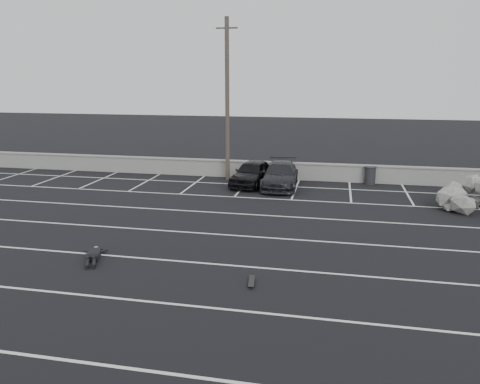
% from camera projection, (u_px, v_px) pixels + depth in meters
% --- Properties ---
extents(ground, '(120.00, 120.00, 0.00)m').
position_uv_depth(ground, '(150.00, 259.00, 16.19)').
color(ground, black).
rests_on(ground, ground).
extents(seawall, '(50.00, 0.45, 1.06)m').
position_uv_depth(seawall, '(236.00, 168.00, 29.37)').
color(seawall, gray).
rests_on(seawall, ground).
extents(stall_lines, '(36.00, 20.05, 0.01)m').
position_uv_depth(stall_lines, '(187.00, 221.00, 20.39)').
color(stall_lines, silver).
rests_on(stall_lines, ground).
extents(car_left, '(2.32, 4.43, 1.44)m').
position_uv_depth(car_left, '(252.00, 173.00, 27.15)').
color(car_left, black).
rests_on(car_left, ground).
extents(car_right, '(2.16, 4.85, 1.38)m').
position_uv_depth(car_right, '(280.00, 175.00, 26.68)').
color(car_right, black).
rests_on(car_right, ground).
extents(utility_pole, '(1.26, 0.25, 9.49)m').
position_uv_depth(utility_pole, '(227.00, 100.00, 27.66)').
color(utility_pole, '#4C4238').
rests_on(utility_pole, ground).
extents(trash_bin, '(0.83, 0.83, 1.05)m').
position_uv_depth(trash_bin, '(370.00, 175.00, 27.38)').
color(trash_bin, '#242426').
rests_on(trash_bin, ground).
extents(person, '(2.31, 2.74, 0.43)m').
position_uv_depth(person, '(94.00, 251.00, 16.34)').
color(person, black).
rests_on(person, ground).
extents(skateboard, '(0.26, 0.69, 0.08)m').
position_uv_depth(skateboard, '(251.00, 282.00, 14.22)').
color(skateboard, black).
rests_on(skateboard, ground).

